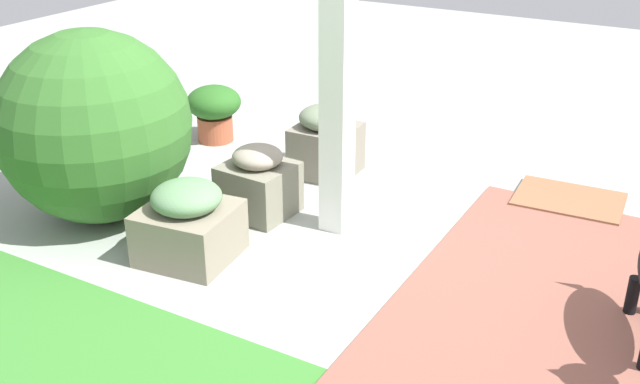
% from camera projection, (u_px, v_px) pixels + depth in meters
% --- Properties ---
extents(ground_plane, '(12.00, 12.00, 0.00)m').
position_uv_depth(ground_plane, '(376.00, 246.00, 3.83)').
color(ground_plane, '#9AA197').
extents(brick_path, '(1.80, 2.40, 0.02)m').
position_uv_depth(brick_path, '(606.00, 334.00, 3.12)').
color(brick_path, brown).
rests_on(brick_path, ground).
extents(stone_planter_nearest, '(0.37, 0.39, 0.45)m').
position_uv_depth(stone_planter_nearest, '(326.00, 141.00, 4.60)').
color(stone_planter_nearest, gray).
rests_on(stone_planter_nearest, ground).
extents(stone_planter_near, '(0.39, 0.37, 0.40)m').
position_uv_depth(stone_planter_near, '(258.00, 183.00, 4.10)').
color(stone_planter_near, slate).
rests_on(stone_planter_near, ground).
extents(stone_planter_mid, '(0.48, 0.47, 0.41)m').
position_uv_depth(stone_planter_mid, '(189.00, 223.00, 3.65)').
color(stone_planter_mid, gray).
rests_on(stone_planter_mid, ground).
extents(round_shrub, '(1.04, 1.04, 1.04)m').
position_uv_depth(round_shrub, '(94.00, 127.00, 3.95)').
color(round_shrub, '#306225').
rests_on(round_shrub, ground).
extents(terracotta_pot_broad, '(0.38, 0.38, 0.39)m').
position_uv_depth(terracotta_pot_broad, '(214.00, 109.00, 5.12)').
color(terracotta_pot_broad, '#A24C32').
rests_on(terracotta_pot_broad, ground).
extents(doormat, '(0.62, 0.48, 0.03)m').
position_uv_depth(doormat, '(569.00, 200.00, 4.29)').
color(doormat, brown).
rests_on(doormat, ground).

